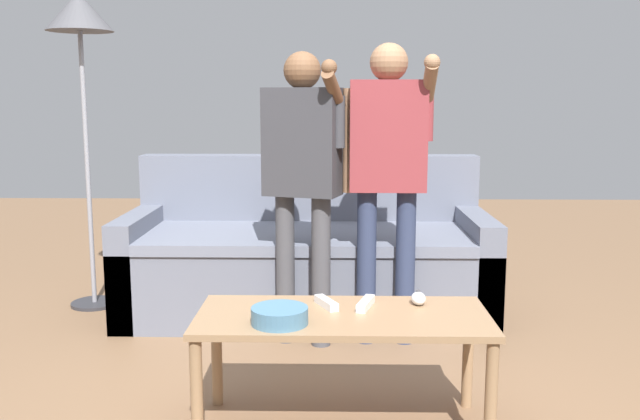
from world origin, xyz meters
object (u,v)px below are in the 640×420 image
Objects in this scene: game_remote_wand_far at (326,303)px; coffee_table at (343,329)px; floor_lamp at (80,31)px; player_right at (388,158)px; couch at (307,259)px; game_remote_wand_near at (366,304)px; player_center at (303,164)px; snack_bowl at (280,316)px; game_remote_nunchuk at (418,298)px.

coffee_table is at bearing -55.22° from game_remote_wand_far.
floor_lamp is 1.22× the size of player_right.
couch is 1.45m from game_remote_wand_near.
floor_lamp is at bearing 133.69° from coffee_table.
game_remote_wand_near is (-0.14, -0.87, -0.48)m from player_right.
game_remote_wand_near is (0.28, -0.85, -0.46)m from player_center.
player_right reaches higher than game_remote_wand_near.
player_right is (1.72, -0.61, -0.67)m from floor_lamp.
player_right is (0.46, 1.07, 0.47)m from snack_bowl.
floor_lamp reaches higher than snack_bowl.
coffee_table is 0.27m from snack_bowl.
floor_lamp is 1.61m from player_center.
player_center reaches higher than coffee_table.
player_center is (1.30, -0.63, -0.70)m from floor_lamp.
game_remote_nunchuk is at bearing -38.75° from floor_lamp.
coffee_table is 5.35× the size of snack_bowl.
floor_lamp is (-1.30, 0.06, 1.32)m from couch.
snack_bowl is 2.39m from floor_lamp.
floor_lamp is 1.95m from player_right.
floor_lamp reaches higher than player_right.
game_remote_wand_near and game_remote_wand_far have the same top height.
game_remote_wand_near is at bearing -168.07° from game_remote_nunchuk.
couch is at bearing 88.71° from snack_bowl.
coffee_table is 0.33m from game_remote_nunchuk.
game_remote_wand_far is at bearing 177.50° from game_remote_wand_near.
game_remote_nunchuk is (0.30, 0.13, 0.08)m from coffee_table.
couch is 0.94m from player_right.
player_center is (-0.00, -0.57, 0.62)m from couch.
coffee_table is (0.19, -1.50, 0.09)m from couch.
player_right is at bearing 66.87° from snack_bowl.
game_remote_nunchuk is at bearing 5.93° from game_remote_wand_far.
floor_lamp is at bearing 160.64° from player_right.
player_center is (-0.19, 0.93, 0.53)m from coffee_table.
player_center reaches higher than game_remote_wand_near.
player_right is (0.42, -0.54, 0.64)m from couch.
snack_bowl is 1.26m from player_right.
player_right is 1.01m from game_remote_wand_near.
player_center is 9.73× the size of game_remote_wand_far.
coffee_table is at bearing -156.69° from game_remote_nunchuk.
snack_bowl is 1.14m from player_center.
couch is at bearing 109.47° from game_remote_nunchuk.
floor_lamp is 2.35m from game_remote_wand_far.
game_remote_wand_near is 1.08× the size of game_remote_wand_far.
player_center is at bearing -90.04° from couch.
player_center is at bearing 88.03° from snack_bowl.
snack_bowl is at bearing -91.29° from couch.
game_remote_wand_near is 0.15m from game_remote_wand_far.
player_center is at bearing -25.86° from floor_lamp.
snack_bowl is 1.24× the size of game_remote_wand_near.
floor_lamp reaches higher than game_remote_nunchuk.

